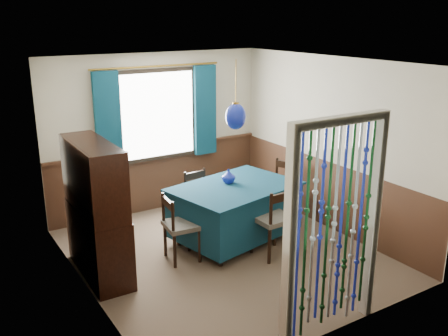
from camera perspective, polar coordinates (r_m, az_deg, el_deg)
floor at (r=6.70m, az=0.07°, el=-9.80°), size 4.00×4.00×0.00m
ceiling at (r=6.01m, az=0.08°, el=12.00°), size 4.00×4.00×0.00m
wall_back at (r=7.95m, az=-7.66°, el=3.96°), size 3.60×0.00×3.60m
wall_front at (r=4.77m, az=13.07°, el=-5.32°), size 3.60×0.00×3.60m
wall_left at (r=5.54m, az=-15.89°, el=-2.35°), size 0.00×4.00×4.00m
wall_right at (r=7.33m, az=12.08°, el=2.62°), size 0.00×4.00×4.00m
wainscot_back at (r=8.14m, az=-7.41°, el=-1.21°), size 3.60×0.00×3.60m
wainscot_front at (r=5.10m, az=12.38°, el=-13.09°), size 3.60×0.00×3.60m
wainscot_left at (r=5.83m, az=-15.15°, el=-9.30°), size 0.00×4.00×4.00m
wainscot_right at (r=7.53m, az=11.65°, el=-2.93°), size 0.00×4.00×4.00m
window at (r=7.84m, az=-7.59°, el=6.03°), size 1.32×0.12×1.42m
doorway at (r=4.88m, az=12.42°, el=-7.27°), size 1.16×0.12×2.18m
dining_table at (r=6.93m, az=1.26°, el=-4.70°), size 1.86×1.46×0.80m
chair_near at (r=6.50m, az=5.77°, el=-5.88°), size 0.48×0.46×0.95m
chair_far at (r=7.36m, az=-2.68°, el=-3.45°), size 0.46×0.44×0.85m
chair_left at (r=6.40m, az=-5.11°, el=-6.60°), size 0.46×0.48×0.88m
chair_right at (r=7.65m, az=6.67°, el=-2.45°), size 0.58×0.59×0.92m
sideboard at (r=6.18m, az=-14.29°, el=-6.85°), size 0.46×1.27×1.65m
pendant_lamp at (r=6.56m, az=1.33°, el=5.94°), size 0.28×0.28×0.91m
vase_table at (r=6.89m, az=0.52°, el=-1.00°), size 0.19×0.19×0.18m
bowl_shelf at (r=5.76m, az=-13.33°, el=-2.36°), size 0.26×0.26×0.05m
vase_sideboard at (r=6.32m, az=-14.79°, el=-3.00°), size 0.24×0.24×0.19m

